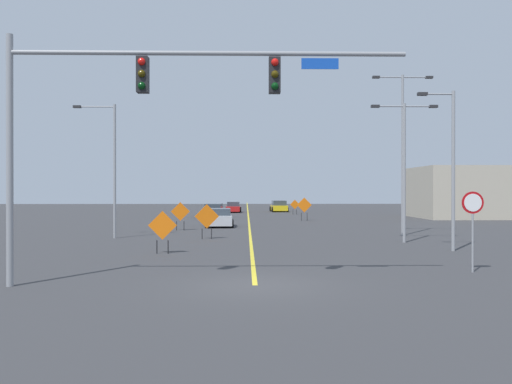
% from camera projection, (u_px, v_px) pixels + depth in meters
% --- Properties ---
extents(ground, '(182.26, 182.26, 0.00)m').
position_uv_depth(ground, '(255.00, 285.00, 15.30)').
color(ground, '#38383A').
extents(road_centre_stripe, '(0.16, 101.26, 0.01)m').
position_uv_depth(road_centre_stripe, '(248.00, 212.00, 65.92)').
color(road_centre_stripe, yellow).
rests_on(road_centre_stripe, ground).
extents(traffic_signal_assembly, '(11.72, 0.44, 7.37)m').
position_uv_depth(traffic_signal_assembly, '(139.00, 99.00, 15.20)').
color(traffic_signal_assembly, gray).
rests_on(traffic_signal_assembly, ground).
extents(stop_sign, '(0.76, 0.07, 2.77)m').
position_uv_depth(stop_sign, '(473.00, 215.00, 17.76)').
color(stop_sign, gray).
rests_on(stop_sign, ground).
extents(street_lamp_mid_right, '(3.58, 0.24, 7.46)m').
position_uv_depth(street_lamp_mid_right, '(404.00, 159.00, 27.82)').
color(street_lamp_mid_right, gray).
rests_on(street_lamp_mid_right, ground).
extents(street_lamp_near_right, '(3.76, 0.24, 9.98)m').
position_uv_depth(street_lamp_near_right, '(403.00, 142.00, 32.22)').
color(street_lamp_near_right, gray).
rests_on(street_lamp_near_right, ground).
extents(street_lamp_far_right, '(2.48, 0.24, 7.84)m').
position_uv_depth(street_lamp_far_right, '(111.00, 163.00, 30.33)').
color(street_lamp_far_right, gray).
rests_on(street_lamp_far_right, ground).
extents(street_lamp_mid_left, '(1.74, 0.24, 7.40)m').
position_uv_depth(street_lamp_mid_left, '(450.00, 162.00, 23.94)').
color(street_lamp_mid_left, gray).
rests_on(street_lamp_mid_left, ground).
extents(construction_sign_median_near, '(1.31, 0.21, 1.98)m').
position_uv_depth(construction_sign_median_near, '(180.00, 213.00, 36.25)').
color(construction_sign_median_near, orange).
rests_on(construction_sign_median_near, ground).
extents(construction_sign_right_shoulder, '(1.28, 0.06, 1.89)m').
position_uv_depth(construction_sign_right_shoulder, '(162.00, 227.00, 22.98)').
color(construction_sign_right_shoulder, orange).
rests_on(construction_sign_right_shoulder, ground).
extents(construction_sign_right_lane, '(1.39, 0.29, 2.01)m').
position_uv_depth(construction_sign_right_lane, '(207.00, 218.00, 29.85)').
color(construction_sign_right_lane, orange).
rests_on(construction_sign_right_lane, ground).
extents(construction_sign_median_far, '(1.38, 0.16, 2.14)m').
position_uv_depth(construction_sign_median_far, '(304.00, 206.00, 47.78)').
color(construction_sign_median_far, orange).
rests_on(construction_sign_median_far, ground).
extents(construction_sign_left_lane, '(1.10, 0.22, 1.71)m').
position_uv_depth(construction_sign_left_lane, '(295.00, 205.00, 60.16)').
color(construction_sign_left_lane, orange).
rests_on(construction_sign_left_lane, ground).
extents(car_red_distant, '(1.97, 3.95, 1.34)m').
position_uv_depth(car_red_distant, '(233.00, 207.00, 65.74)').
color(car_red_distant, red).
rests_on(car_red_distant, ground).
extents(car_yellow_mid, '(2.31, 4.02, 1.46)m').
position_uv_depth(car_yellow_mid, '(279.00, 206.00, 67.85)').
color(car_yellow_mid, gold).
rests_on(car_yellow_mid, ground).
extents(car_black_approaching, '(2.20, 4.32, 1.42)m').
position_uv_depth(car_black_approaching, '(214.00, 211.00, 53.38)').
color(car_black_approaching, black).
rests_on(car_black_approaching, ground).
extents(car_silver_far, '(2.31, 4.01, 1.40)m').
position_uv_depth(car_silver_far, '(219.00, 218.00, 39.98)').
color(car_silver_far, '#B7BABF').
rests_on(car_silver_far, ground).
extents(roadside_building_east, '(7.53, 8.93, 5.18)m').
position_uv_depth(roadside_building_east, '(454.00, 192.00, 52.98)').
color(roadside_building_east, '#B2A893').
rests_on(roadside_building_east, ground).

